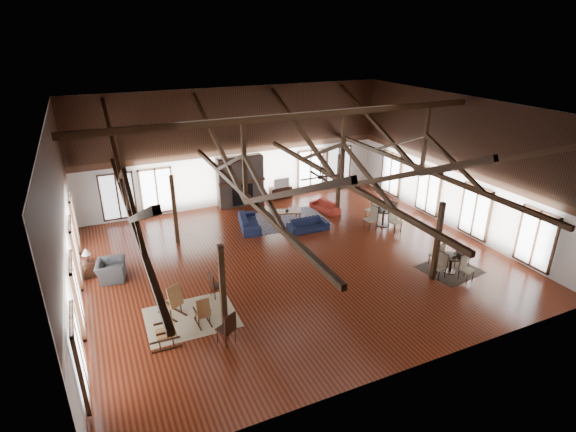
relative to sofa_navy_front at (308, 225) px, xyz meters
name	(u,v)px	position (x,y,z in m)	size (l,w,h in m)	color
floor	(295,259)	(-1.72, -2.25, -0.28)	(16.00, 16.00, 0.00)	maroon
ceiling	(296,109)	(-1.72, -2.25, 5.72)	(16.00, 14.00, 0.02)	black
wall_back	(237,147)	(-1.72, 4.75, 2.72)	(16.00, 0.02, 6.00)	silver
wall_front	(417,275)	(-1.72, -9.25, 2.72)	(16.00, 0.02, 6.00)	silver
wall_left	(63,225)	(-9.72, -2.25, 2.72)	(0.02, 14.00, 6.00)	silver
wall_right	(457,164)	(6.28, -2.25, 2.72)	(0.02, 14.00, 6.00)	silver
roof_truss	(296,163)	(-1.72, -2.25, 3.75)	(15.60, 14.07, 3.14)	black
post_grid	(295,225)	(-1.72, -2.25, 1.25)	(8.16, 7.16, 3.05)	black
fireplace	(240,181)	(-1.72, 4.42, 1.01)	(2.50, 0.69, 2.60)	brown
ceiling_fan	(320,176)	(-1.22, -3.25, 3.46)	(1.60, 1.60, 0.75)	black
sofa_navy_front	(308,225)	(0.00, 0.00, 0.00)	(1.88, 0.74, 0.55)	#131A35
sofa_navy_left	(249,222)	(-2.35, 1.39, 0.03)	(0.82, 2.10, 0.61)	#171E3F
sofa_orange	(325,206)	(1.87, 1.78, -0.03)	(0.66, 1.69, 0.49)	maroon
coffee_table	(288,212)	(-0.32, 1.50, 0.14)	(1.37, 1.00, 0.47)	brown
vase	(287,210)	(-0.43, 1.40, 0.29)	(0.18, 0.18, 0.19)	#B2B2B2
armchair	(111,270)	(-8.59, -0.80, 0.08)	(0.97, 1.11, 0.72)	#333336
side_table_lamp	(89,266)	(-9.32, -0.25, 0.17)	(0.46, 0.46, 1.17)	black
rocking_chair_a	(173,301)	(-6.93, -4.11, 0.27)	(0.85, 1.01, 1.16)	#A1673D
rocking_chair_b	(203,312)	(-6.19, -4.96, 0.18)	(0.45, 0.77, 0.97)	#A1673D
rocking_chair_c	(168,329)	(-7.36, -5.49, 0.27)	(0.90, 0.51, 1.15)	#A1673D
side_chair_a	(214,283)	(-5.43, -3.59, 0.28)	(0.47, 0.47, 0.96)	black
side_chair_b	(228,326)	(-5.75, -6.19, 0.35)	(0.61, 0.61, 1.07)	black
cafe_table_near	(451,261)	(3.22, -5.64, 0.21)	(1.88, 1.88, 0.96)	black
cafe_table_far	(383,215)	(3.47, -0.94, 0.27)	(2.14, 2.14, 1.10)	black
cup_near	(455,255)	(3.30, -5.68, 0.47)	(0.13, 0.13, 0.10)	#B2B2B2
cup_far	(384,210)	(3.44, -1.01, 0.56)	(0.12, 0.12, 0.09)	#B2B2B2
tv_console	(281,192)	(0.60, 4.50, 0.03)	(1.21, 0.45, 0.60)	black
television	(281,183)	(0.60, 4.50, 0.59)	(0.91, 0.12, 0.52)	#B2B2B2
rug_tan	(191,317)	(-6.47, -4.43, -0.27)	(2.84, 2.24, 0.01)	tan
rug_navy	(289,219)	(-0.27, 1.55, -0.27)	(3.44, 2.58, 0.01)	#181742
rug_dark	(450,269)	(3.37, -5.49, -0.27)	(2.02, 1.84, 0.01)	black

